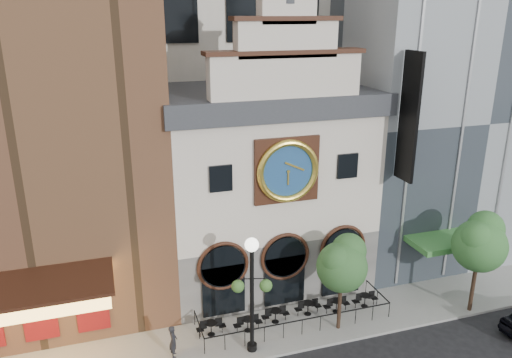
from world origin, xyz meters
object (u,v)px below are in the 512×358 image
Objects in this scene: bistro_5 at (365,299)px; tree_right at (480,241)px; bistro_3 at (308,307)px; bistro_4 at (336,305)px; bistro_2 at (275,315)px; bistro_0 at (211,327)px; tree_left at (343,263)px; lamppost at (252,283)px; bistro_1 at (248,323)px; pedestrian at (173,341)px.

bistro_5 is 0.27× the size of tree_right.
bistro_4 is (1.65, -0.27, 0.00)m from bistro_3.
bistro_4 is 1.83m from bistro_5.
bistro_2 is 1.00× the size of bistro_5.
bistro_3 is 1.00× the size of bistro_4.
tree_left reaches higher than bistro_0.
bistro_0 is 0.25× the size of lamppost.
tree_right is (5.67, -2.11, 3.88)m from bistro_5.
bistro_1 is at bearing -178.06° from bistro_4.
pedestrian is (-5.81, -1.14, 0.40)m from bistro_2.
bistro_4 is at bearing -1.79° from bistro_2.
tree_left reaches higher than bistro_2.
lamppost is at bearing -96.48° from pedestrian.
pedestrian is at bearing -168.48° from bistro_1.
pedestrian reaches higher than bistro_5.
pedestrian reaches higher than bistro_1.
pedestrian is 0.29× the size of tree_right.
bistro_0 and bistro_4 have the same top height.
bistro_2 is at bearing -175.67° from bistro_3.
pedestrian is at bearing -173.84° from bistro_4.
lamppost reaches higher than pedestrian.
bistro_0 is at bearing 172.60° from bistro_1.
tree_right is at bearing 13.30° from lamppost.
tree_right is at bearing -89.38° from pedestrian.
bistro_0 is 7.32m from bistro_4.
lamppost is 1.06× the size of tree_right.
bistro_4 is 0.25× the size of lamppost.
bistro_0 is 1.00× the size of bistro_1.
bistro_0 is at bearing 168.03° from tree_left.
bistro_2 is 4.35m from lamppost.
pedestrian is (-4.13, -0.84, 0.40)m from bistro_1.
pedestrian reaches higher than bistro_2.
bistro_5 is at bearing -4.49° from bistro_3.
bistro_3 is at bearing 42.02° from lamppost.
tree_left is at bearing -25.18° from bistro_2.
bistro_3 is 1.00× the size of bistro_5.
lamppost is at bearing -166.72° from bistro_5.
tree_left reaches higher than bistro_3.
pedestrian is at bearing -168.92° from bistro_2.
bistro_5 is 0.92× the size of pedestrian.
bistro_3 is 3.50m from bistro_5.
bistro_5 is (9.16, -0.08, 0.00)m from bistro_0.
bistro_2 is 3.67m from bistro_4.
pedestrian is at bearing -170.64° from bistro_3.
bistro_1 is at bearing -178.61° from bistro_5.
tree_right reaches higher than bistro_5.
tree_left reaches higher than bistro_1.
bistro_0 is 1.00× the size of bistro_5.
pedestrian is (-2.16, -1.10, 0.40)m from bistro_0.
pedestrian is 4.96m from lamppost.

